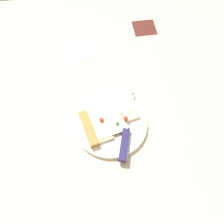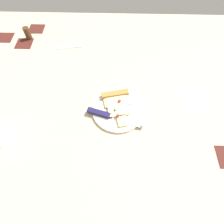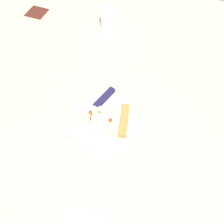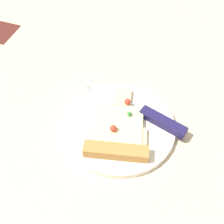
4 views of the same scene
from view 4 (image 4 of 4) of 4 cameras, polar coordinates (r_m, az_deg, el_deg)
ground_plane at (r=60.93cm, az=11.15°, el=-3.86°), size 154.71×154.71×3.00cm
plate at (r=57.93cm, az=1.43°, el=-2.85°), size 22.66×22.66×1.36cm
pizza_slice at (r=55.25cm, az=1.22°, el=-4.12°), size 13.08×18.70×2.63cm
knife at (r=58.84cm, az=6.25°, el=0.04°), size 23.59×8.89×2.45cm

